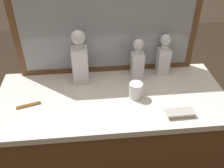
# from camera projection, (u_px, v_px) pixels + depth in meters

# --- Properties ---
(dresser) EXTENTS (1.26, 0.56, 0.88)m
(dresser) POSITION_uv_depth(u_px,v_px,m) (112.00, 148.00, 1.64)
(dresser) COLOR brown
(dresser) RESTS_ON ground_plane
(dresser_mirror) EXTENTS (1.06, 0.03, 0.61)m
(dresser_mirror) POSITION_uv_depth(u_px,v_px,m) (107.00, 24.00, 1.41)
(dresser_mirror) COLOR brown
(dresser_mirror) RESTS_ON dresser
(crystal_decanter_far_right) EXTENTS (0.07, 0.07, 0.26)m
(crystal_decanter_far_right) POSITION_uv_depth(u_px,v_px,m) (163.00, 58.00, 1.51)
(crystal_decanter_far_right) COLOR white
(crystal_decanter_far_right) RESTS_ON dresser
(crystal_decanter_right) EXTENTS (0.07, 0.07, 0.25)m
(crystal_decanter_right) POSITION_uv_depth(u_px,v_px,m) (137.00, 63.00, 1.47)
(crystal_decanter_right) COLOR white
(crystal_decanter_right) RESTS_ON dresser
(crystal_decanter_center) EXTENTS (0.09, 0.09, 0.32)m
(crystal_decanter_center) POSITION_uv_depth(u_px,v_px,m) (80.00, 62.00, 1.42)
(crystal_decanter_center) COLOR white
(crystal_decanter_center) RESTS_ON dresser
(crystal_tumbler_rear) EXTENTS (0.07, 0.07, 0.09)m
(crystal_tumbler_rear) POSITION_uv_depth(u_px,v_px,m) (136.00, 91.00, 1.35)
(crystal_tumbler_rear) COLOR white
(crystal_tumbler_rear) RESTS_ON dresser
(silver_brush_front) EXTENTS (0.14, 0.06, 0.02)m
(silver_brush_front) POSITION_uv_depth(u_px,v_px,m) (180.00, 113.00, 1.25)
(silver_brush_front) COLOR #B7A88C
(silver_brush_front) RESTS_ON dresser
(tortoiseshell_comb) EXTENTS (0.12, 0.05, 0.01)m
(tortoiseshell_comb) POSITION_uv_depth(u_px,v_px,m) (29.00, 105.00, 1.31)
(tortoiseshell_comb) COLOR brown
(tortoiseshell_comb) RESTS_ON dresser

